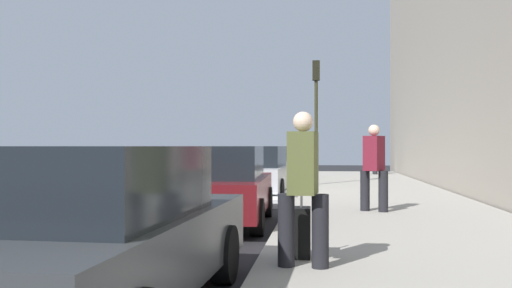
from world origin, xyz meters
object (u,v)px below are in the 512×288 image
at_px(parked_car_silver, 256,171).
at_px(pedestrian_navy_coat, 375,154).
at_px(parked_car_charcoal, 95,233).
at_px(pedestrian_olive_coat, 303,184).
at_px(traffic_light_pole, 316,101).
at_px(parked_car_white, 275,164).
at_px(rolling_suitcase, 301,232).
at_px(pedestrian_burgundy_coat, 374,165).
at_px(parked_car_maroon, 218,186).

distance_m(parked_car_silver, pedestrian_navy_coat, 11.96).
xyz_separation_m(parked_car_charcoal, pedestrian_olive_coat, (1.63, -1.75, 0.33)).
bearing_deg(traffic_light_pole, parked_car_white, 29.50).
height_order(parked_car_charcoal, pedestrian_navy_coat, pedestrian_navy_coat).
bearing_deg(rolling_suitcase, pedestrian_burgundy_coat, -14.92).
relative_size(parked_car_white, rolling_suitcase, 4.76).
xyz_separation_m(parked_car_charcoal, rolling_suitcase, (2.17, -1.71, -0.30)).
relative_size(parked_car_charcoal, traffic_light_pole, 1.01).
bearing_deg(pedestrian_burgundy_coat, traffic_light_pole, 9.07).
distance_m(parked_car_maroon, parked_car_silver, 5.95).
xyz_separation_m(parked_car_maroon, parked_car_white, (12.53, -0.01, 0.00)).
xyz_separation_m(parked_car_white, rolling_suitcase, (-16.17, -1.71, -0.30)).
distance_m(parked_car_maroon, traffic_light_pole, 9.89).
bearing_deg(parked_car_silver, parked_car_charcoal, 179.92).
xyz_separation_m(parked_car_silver, pedestrian_navy_coat, (11.07, -4.51, 0.37)).
distance_m(pedestrian_navy_coat, pedestrian_burgundy_coat, 15.73).
height_order(parked_car_silver, pedestrian_burgundy_coat, pedestrian_burgundy_coat).
distance_m(pedestrian_navy_coat, traffic_light_pole, 8.32).
xyz_separation_m(pedestrian_burgundy_coat, rolling_suitcase, (-5.00, 1.33, -0.66)).
xyz_separation_m(parked_car_white, pedestrian_burgundy_coat, (-11.17, -3.04, 0.36)).
xyz_separation_m(parked_car_maroon, pedestrian_burgundy_coat, (1.36, -3.05, 0.36)).
distance_m(parked_car_maroon, rolling_suitcase, 4.03).
xyz_separation_m(parked_car_charcoal, pedestrian_navy_coat, (22.83, -4.52, 0.37)).
height_order(parked_car_charcoal, traffic_light_pole, traffic_light_pole).
bearing_deg(pedestrian_burgundy_coat, parked_car_white, 15.23).
height_order(parked_car_white, traffic_light_pole, traffic_light_pole).
xyz_separation_m(parked_car_white, pedestrian_olive_coat, (-16.70, -1.75, 0.33)).
bearing_deg(rolling_suitcase, parked_car_maroon, 25.30).
height_order(parked_car_charcoal, pedestrian_olive_coat, pedestrian_olive_coat).
bearing_deg(parked_car_maroon, pedestrian_olive_coat, -157.17).
relative_size(pedestrian_olive_coat, traffic_light_pole, 0.40).
xyz_separation_m(parked_car_charcoal, traffic_light_pole, (15.24, -1.75, 2.37)).
height_order(parked_car_silver, rolling_suitcase, parked_car_silver).
bearing_deg(parked_car_silver, pedestrian_navy_coat, -22.15).
height_order(parked_car_charcoal, parked_car_white, same).
distance_m(parked_car_charcoal, parked_car_maroon, 5.80).
relative_size(parked_car_charcoal, parked_car_white, 0.96).
bearing_deg(pedestrian_olive_coat, parked_car_white, 5.97).
height_order(parked_car_maroon, traffic_light_pole, traffic_light_pole).
xyz_separation_m(parked_car_silver, pedestrian_olive_coat, (-10.12, -1.73, 0.33)).
relative_size(parked_car_white, pedestrian_burgundy_coat, 2.55).
bearing_deg(pedestrian_olive_coat, rolling_suitcase, 4.12).
bearing_deg(pedestrian_navy_coat, rolling_suitcase, 172.25).
relative_size(parked_car_silver, pedestrian_olive_coat, 2.61).
bearing_deg(parked_car_silver, pedestrian_burgundy_coat, -146.58).
bearing_deg(traffic_light_pole, pedestrian_navy_coat, -20.05).
bearing_deg(parked_car_charcoal, pedestrian_olive_coat, -47.01).
bearing_deg(pedestrian_burgundy_coat, parked_car_charcoal, 157.00).
height_order(traffic_light_pole, rolling_suitcase, traffic_light_pole).
height_order(pedestrian_navy_coat, traffic_light_pole, traffic_light_pole).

